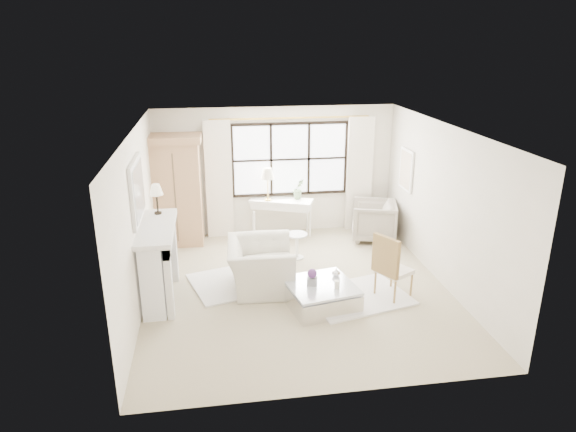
% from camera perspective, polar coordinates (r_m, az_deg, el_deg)
% --- Properties ---
extents(floor, '(5.50, 5.50, 0.00)m').
position_cam_1_polar(floor, '(8.80, 1.03, -8.02)').
color(floor, tan).
rests_on(floor, ground).
extents(ceiling, '(5.50, 5.50, 0.00)m').
position_cam_1_polar(ceiling, '(7.92, 1.14, 9.59)').
color(ceiling, white).
rests_on(ceiling, ground).
extents(wall_back, '(5.00, 0.00, 5.00)m').
position_cam_1_polar(wall_back, '(10.87, -1.37, 5.01)').
color(wall_back, white).
rests_on(wall_back, ground).
extents(wall_front, '(5.00, 0.00, 5.00)m').
position_cam_1_polar(wall_front, '(5.79, 5.73, -8.49)').
color(wall_front, white).
rests_on(wall_front, ground).
extents(wall_left, '(0.00, 5.50, 5.50)m').
position_cam_1_polar(wall_left, '(8.24, -16.33, -0.54)').
color(wall_left, white).
rests_on(wall_left, ground).
extents(wall_right, '(0.00, 5.50, 5.50)m').
position_cam_1_polar(wall_right, '(9.01, 16.96, 1.10)').
color(wall_right, beige).
rests_on(wall_right, ground).
extents(window_pane, '(2.40, 0.02, 1.50)m').
position_cam_1_polar(window_pane, '(10.83, 0.21, 6.32)').
color(window_pane, white).
rests_on(window_pane, wall_back).
extents(window_frame, '(2.50, 0.04, 1.50)m').
position_cam_1_polar(window_frame, '(10.82, 0.22, 6.31)').
color(window_frame, black).
rests_on(window_frame, wall_back).
extents(curtain_rod, '(3.30, 0.04, 0.04)m').
position_cam_1_polar(curtain_rod, '(10.61, 0.27, 10.83)').
color(curtain_rod, gold).
rests_on(curtain_rod, wall_back).
extents(curtain_left, '(0.55, 0.10, 2.47)m').
position_cam_1_polar(curtain_left, '(10.72, -7.69, 4.00)').
color(curtain_left, white).
rests_on(curtain_left, ground).
extents(curtain_right, '(0.55, 0.10, 2.47)m').
position_cam_1_polar(curtain_right, '(11.17, 7.92, 4.61)').
color(curtain_right, white).
rests_on(curtain_right, ground).
extents(fireplace, '(0.58, 1.66, 1.26)m').
position_cam_1_polar(fireplace, '(8.46, -14.36, -4.94)').
color(fireplace, silver).
rests_on(fireplace, ground).
extents(mirror_frame, '(0.05, 1.15, 0.95)m').
position_cam_1_polar(mirror_frame, '(8.08, -16.44, 2.73)').
color(mirror_frame, silver).
rests_on(mirror_frame, wall_left).
extents(mirror_glass, '(0.02, 1.00, 0.80)m').
position_cam_1_polar(mirror_glass, '(8.08, -16.23, 2.74)').
color(mirror_glass, silver).
rests_on(mirror_glass, wall_left).
extents(art_frame, '(0.04, 0.62, 0.82)m').
position_cam_1_polar(art_frame, '(10.44, 13.01, 5.04)').
color(art_frame, white).
rests_on(art_frame, wall_right).
extents(art_canvas, '(0.01, 0.52, 0.72)m').
position_cam_1_polar(art_canvas, '(10.43, 12.91, 5.04)').
color(art_canvas, beige).
rests_on(art_canvas, wall_right).
extents(mantel_lamp, '(0.22, 0.22, 0.51)m').
position_cam_1_polar(mantel_lamp, '(8.66, -14.44, 2.71)').
color(mantel_lamp, black).
rests_on(mantel_lamp, fireplace).
extents(armoire, '(1.15, 0.74, 2.24)m').
position_cam_1_polar(armoire, '(10.50, -12.37, 2.85)').
color(armoire, tan).
rests_on(armoire, floor).
extents(console_table, '(1.37, 0.89, 0.80)m').
position_cam_1_polar(console_table, '(10.90, -0.75, -0.16)').
color(console_table, white).
rests_on(console_table, floor).
extents(console_lamp, '(0.28, 0.28, 0.69)m').
position_cam_1_polar(console_lamp, '(10.58, -2.29, 4.63)').
color(console_lamp, '#AF8E3C').
rests_on(console_lamp, console_table).
extents(orchid_plant, '(0.27, 0.24, 0.44)m').
position_cam_1_polar(orchid_plant, '(10.76, 1.19, 3.04)').
color(orchid_plant, '#5E7A51').
rests_on(orchid_plant, console_table).
extents(side_table, '(0.40, 0.40, 0.51)m').
position_cam_1_polar(side_table, '(9.79, 1.00, -2.94)').
color(side_table, white).
rests_on(side_table, floor).
extents(rug_left, '(2.08, 1.72, 0.03)m').
position_cam_1_polar(rug_left, '(9.06, -4.77, -7.11)').
color(rug_left, white).
rests_on(rug_left, floor).
extents(rug_right, '(1.84, 1.55, 0.03)m').
position_cam_1_polar(rug_right, '(8.57, 7.71, -8.87)').
color(rug_right, white).
rests_on(rug_right, floor).
extents(club_armchair, '(1.15, 1.30, 0.80)m').
position_cam_1_polar(club_armchair, '(8.66, -3.08, -5.53)').
color(club_armchair, beige).
rests_on(club_armchair, floor).
extents(wingback_chair, '(1.10, 1.08, 0.81)m').
position_cam_1_polar(wingback_chair, '(10.85, 9.50, -0.50)').
color(wingback_chair, '#A3998A').
rests_on(wingback_chair, floor).
extents(french_chair, '(0.66, 0.66, 1.08)m').
position_cam_1_polar(french_chair, '(8.56, 11.53, -6.92)').
color(french_chair, '#A78146').
rests_on(french_chair, floor).
extents(coffee_table, '(1.18, 1.18, 0.38)m').
position_cam_1_polar(coffee_table, '(8.19, 3.64, -8.81)').
color(coffee_table, silver).
rests_on(coffee_table, floor).
extents(planter_box, '(0.19, 0.19, 0.12)m').
position_cam_1_polar(planter_box, '(8.06, 2.69, -7.24)').
color(planter_box, gray).
rests_on(planter_box, coffee_table).
extents(planter_flowers, '(0.15, 0.15, 0.15)m').
position_cam_1_polar(planter_flowers, '(8.00, 2.71, -6.40)').
color(planter_flowers, '#5A2C6E').
rests_on(planter_flowers, planter_box).
extents(pillar_candle, '(0.08, 0.08, 0.12)m').
position_cam_1_polar(pillar_candle, '(7.99, 5.47, -7.56)').
color(pillar_candle, silver).
rests_on(pillar_candle, coffee_table).
extents(coffee_vase, '(0.17, 0.17, 0.14)m').
position_cam_1_polar(coffee_vase, '(8.35, 5.38, -6.23)').
color(coffee_vase, silver).
rests_on(coffee_vase, coffee_table).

